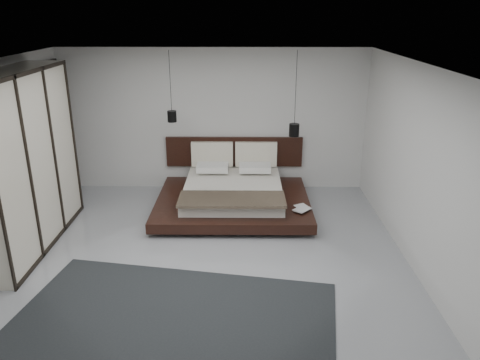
{
  "coord_description": "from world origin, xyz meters",
  "views": [
    {
      "loc": [
        0.61,
        -6.08,
        3.48
      ],
      "look_at": [
        0.54,
        1.2,
        0.8
      ],
      "focal_mm": 35.0,
      "sensor_mm": 36.0,
      "label": 1
    }
  ],
  "objects_px": {
    "lattice_screen": "(55,132)",
    "rug": "(167,333)",
    "pendant_left": "(172,116)",
    "pendant_right": "(294,130)",
    "wardrobe": "(21,162)",
    "bed": "(233,193)"
  },
  "relations": [
    {
      "from": "lattice_screen",
      "to": "rug",
      "type": "height_order",
      "value": "lattice_screen"
    },
    {
      "from": "pendant_left",
      "to": "rug",
      "type": "distance_m",
      "value": 4.37
    },
    {
      "from": "pendant_left",
      "to": "pendant_right",
      "type": "distance_m",
      "value": 2.26
    },
    {
      "from": "pendant_left",
      "to": "pendant_right",
      "type": "relative_size",
      "value": 0.83
    },
    {
      "from": "pendant_right",
      "to": "wardrobe",
      "type": "xyz_separation_m",
      "value": [
        -4.22,
        -1.85,
        -0.04
      ]
    },
    {
      "from": "pendant_left",
      "to": "bed",
      "type": "bearing_deg",
      "value": -20.8
    },
    {
      "from": "bed",
      "to": "pendant_left",
      "type": "xyz_separation_m",
      "value": [
        -1.12,
        0.43,
        1.34
      ]
    },
    {
      "from": "lattice_screen",
      "to": "pendant_right",
      "type": "bearing_deg",
      "value": -1.46
    },
    {
      "from": "pendant_right",
      "to": "wardrobe",
      "type": "bearing_deg",
      "value": -156.33
    },
    {
      "from": "bed",
      "to": "pendant_right",
      "type": "distance_m",
      "value": 1.62
    },
    {
      "from": "bed",
      "to": "wardrobe",
      "type": "bearing_deg",
      "value": -155.32
    },
    {
      "from": "wardrobe",
      "to": "pendant_right",
      "type": "bearing_deg",
      "value": 23.67
    },
    {
      "from": "bed",
      "to": "wardrobe",
      "type": "distance_m",
      "value": 3.57
    },
    {
      "from": "bed",
      "to": "pendant_right",
      "type": "relative_size",
      "value": 1.77
    },
    {
      "from": "pendant_right",
      "to": "wardrobe",
      "type": "distance_m",
      "value": 4.61
    },
    {
      "from": "bed",
      "to": "wardrobe",
      "type": "relative_size",
      "value": 1.0
    },
    {
      "from": "bed",
      "to": "wardrobe",
      "type": "height_order",
      "value": "wardrobe"
    },
    {
      "from": "lattice_screen",
      "to": "wardrobe",
      "type": "relative_size",
      "value": 0.95
    },
    {
      "from": "wardrobe",
      "to": "rug",
      "type": "height_order",
      "value": "wardrobe"
    },
    {
      "from": "pendant_left",
      "to": "pendant_right",
      "type": "bearing_deg",
      "value": 0.0
    },
    {
      "from": "bed",
      "to": "rug",
      "type": "distance_m",
      "value": 3.68
    },
    {
      "from": "wardrobe",
      "to": "lattice_screen",
      "type": "bearing_deg",
      "value": 97.29
    }
  ]
}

